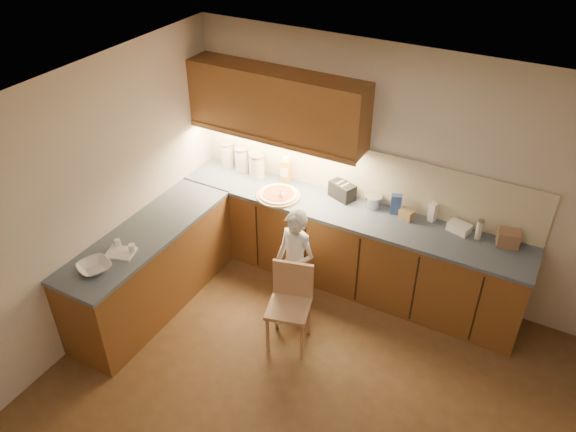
# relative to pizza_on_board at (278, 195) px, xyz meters

# --- Properties ---
(room) EXTENTS (4.54, 4.50, 2.62)m
(room) POSITION_rel_pizza_on_board_xyz_m (1.12, -1.58, 0.74)
(room) COLOR brown
(room) RESTS_ON ground
(l_counter) EXTENTS (3.77, 2.62, 0.92)m
(l_counter) POSITION_rel_pizza_on_board_xyz_m (0.20, -0.33, -0.48)
(l_counter) COLOR brown
(l_counter) RESTS_ON ground
(backsplash) EXTENTS (3.75, 0.02, 0.58)m
(backsplash) POSITION_rel_pizza_on_board_xyz_m (0.75, 0.41, 0.27)
(backsplash) COLOR beige
(backsplash) RESTS_ON l_counter
(upper_cabinets) EXTENTS (1.95, 0.36, 0.73)m
(upper_cabinets) POSITION_rel_pizza_on_board_xyz_m (-0.15, 0.25, 0.91)
(upper_cabinets) COLOR brown
(upper_cabinets) RESTS_ON ground
(pizza_on_board) EXTENTS (0.47, 0.47, 0.19)m
(pizza_on_board) POSITION_rel_pizza_on_board_xyz_m (0.00, 0.00, 0.00)
(pizza_on_board) COLOR tan
(pizza_on_board) RESTS_ON l_counter
(child) EXTENTS (0.49, 0.37, 1.21)m
(child) POSITION_rel_pizza_on_board_xyz_m (0.51, -0.58, -0.34)
(child) COLOR silver
(child) RESTS_ON ground
(wooden_chair) EXTENTS (0.47, 0.47, 0.86)m
(wooden_chair) POSITION_rel_pizza_on_board_xyz_m (0.66, -0.95, -0.44)
(wooden_chair) COLOR tan
(wooden_chair) RESTS_ON ground
(mixing_bowl) EXTENTS (0.37, 0.37, 0.07)m
(mixing_bowl) POSITION_rel_pizza_on_board_xyz_m (-0.83, -1.85, 0.01)
(mixing_bowl) COLOR silver
(mixing_bowl) RESTS_ON l_counter
(canister_a) EXTENTS (0.15, 0.15, 0.30)m
(canister_a) POSITION_rel_pizza_on_board_xyz_m (-0.84, 0.29, 0.13)
(canister_a) COLOR beige
(canister_a) RESTS_ON l_counter
(canister_b) EXTENTS (0.17, 0.17, 0.30)m
(canister_b) POSITION_rel_pizza_on_board_xyz_m (-0.63, 0.29, 0.13)
(canister_b) COLOR silver
(canister_b) RESTS_ON l_counter
(canister_c) EXTENTS (0.15, 0.15, 0.29)m
(canister_c) POSITION_rel_pizza_on_board_xyz_m (-0.47, 0.30, 0.12)
(canister_c) COLOR white
(canister_c) RESTS_ON l_counter
(canister_d) EXTENTS (0.17, 0.17, 0.28)m
(canister_d) POSITION_rel_pizza_on_board_xyz_m (-0.41, 0.25, 0.12)
(canister_d) COLOR beige
(canister_d) RESTS_ON l_counter
(oil_jug) EXTENTS (0.12, 0.10, 0.31)m
(oil_jug) POSITION_rel_pizza_on_board_xyz_m (-0.08, 0.31, 0.12)
(oil_jug) COLOR gold
(oil_jug) RESTS_ON l_counter
(toaster) EXTENTS (0.31, 0.25, 0.18)m
(toaster) POSITION_rel_pizza_on_board_xyz_m (0.60, 0.30, 0.07)
(toaster) COLOR black
(toaster) RESTS_ON l_counter
(steel_pot) EXTENTS (0.17, 0.17, 0.13)m
(steel_pot) POSITION_rel_pizza_on_board_xyz_m (0.96, 0.30, 0.04)
(steel_pot) COLOR silver
(steel_pot) RESTS_ON l_counter
(blue_box) EXTENTS (0.12, 0.10, 0.21)m
(blue_box) POSITION_rel_pizza_on_board_xyz_m (1.20, 0.30, 0.08)
(blue_box) COLOR #344E9D
(blue_box) RESTS_ON l_counter
(card_box_a) EXTENTS (0.16, 0.13, 0.10)m
(card_box_a) POSITION_rel_pizza_on_board_xyz_m (1.33, 0.26, 0.03)
(card_box_a) COLOR #A28557
(card_box_a) RESTS_ON l_counter
(white_bottle) EXTENTS (0.08, 0.08, 0.20)m
(white_bottle) POSITION_rel_pizza_on_board_xyz_m (1.56, 0.34, 0.08)
(white_bottle) COLOR white
(white_bottle) RESTS_ON l_counter
(flat_pack) EXTENTS (0.24, 0.20, 0.08)m
(flat_pack) POSITION_rel_pizza_on_board_xyz_m (1.85, 0.30, 0.02)
(flat_pack) COLOR white
(flat_pack) RESTS_ON l_counter
(tall_jar) EXTENTS (0.07, 0.07, 0.21)m
(tall_jar) POSITION_rel_pizza_on_board_xyz_m (2.04, 0.26, 0.08)
(tall_jar) COLOR white
(tall_jar) RESTS_ON l_counter
(card_box_b) EXTENTS (0.23, 0.20, 0.16)m
(card_box_b) POSITION_rel_pizza_on_board_xyz_m (2.31, 0.29, 0.06)
(card_box_b) COLOR #966F51
(card_box_b) RESTS_ON l_counter
(dough_cloth) EXTENTS (0.30, 0.27, 0.02)m
(dough_cloth) POSITION_rel_pizza_on_board_xyz_m (-0.79, -1.56, -0.01)
(dough_cloth) COLOR silver
(dough_cloth) RESTS_ON l_counter
(spice_jar_a) EXTENTS (0.06, 0.06, 0.07)m
(spice_jar_a) POSITION_rel_pizza_on_board_xyz_m (-0.89, -1.48, 0.02)
(spice_jar_a) COLOR white
(spice_jar_a) RESTS_ON l_counter
(spice_jar_b) EXTENTS (0.08, 0.08, 0.08)m
(spice_jar_b) POSITION_rel_pizza_on_board_xyz_m (-0.71, -1.48, 0.02)
(spice_jar_b) COLOR white
(spice_jar_b) RESTS_ON l_counter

